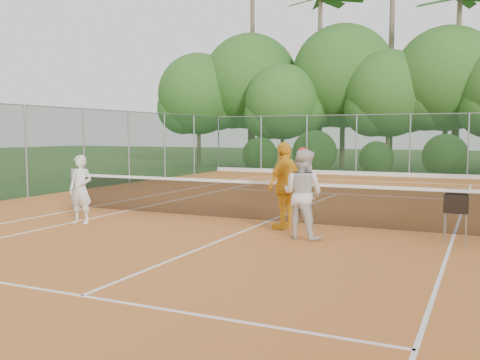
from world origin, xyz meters
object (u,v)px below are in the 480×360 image
player_yellow (285,186)px  player_white (81,189)px  player_center_grp (303,194)px  ball_hopper (456,204)px

player_yellow → player_white: bearing=-58.0°
player_white → player_center_grp: (5.21, 0.47, 0.10)m
player_yellow → ball_hopper: (3.47, -0.11, -0.20)m
player_white → ball_hopper: (8.01, 1.22, -0.05)m
player_center_grp → ball_hopper: 2.90m
player_white → player_center_grp: size_ratio=0.88×
player_center_grp → player_white: bearing=-174.9°
player_white → ball_hopper: bearing=2.2°
player_white → ball_hopper: player_white is taller
player_yellow → ball_hopper: 3.48m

